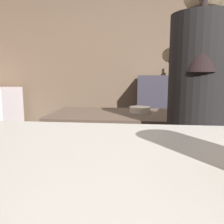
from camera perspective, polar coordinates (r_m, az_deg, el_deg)
name	(u,v)px	position (r m, az deg, el deg)	size (l,w,h in m)	color
wall_back	(141,63)	(3.48, 6.86, 11.60)	(5.20, 0.10, 2.70)	brown
prep_counter	(184,170)	(2.03, 16.82, -13.04)	(2.10, 0.60, 0.89)	#4F3E33
back_shelf	(165,120)	(3.28, 12.56, -1.80)	(0.75, 0.36, 1.17)	#36333E
bartender	(198,108)	(1.45, 19.75, 0.86)	(0.47, 0.54, 1.73)	#2E3438
mixing_bowl	(140,110)	(1.93, 6.65, 0.58)	(0.17, 0.17, 0.05)	beige
chefs_knife	(223,116)	(1.93, 24.99, -0.81)	(0.24, 0.03, 0.01)	silver
bottle_soy	(173,69)	(3.30, 14.42, 9.99)	(0.06, 0.06, 0.23)	#557E39
bottle_vinegar	(182,68)	(3.15, 16.36, 10.08)	(0.08, 0.08, 0.24)	black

